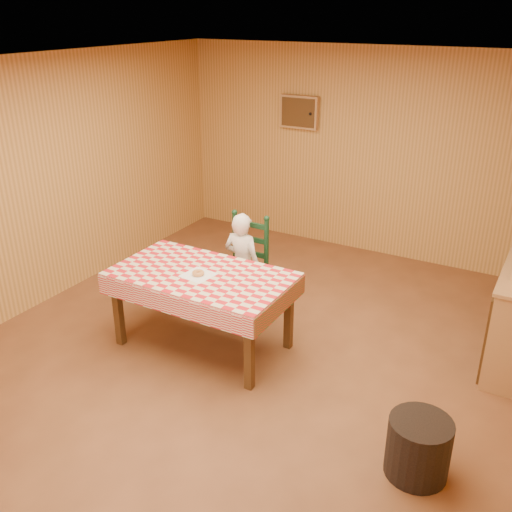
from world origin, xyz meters
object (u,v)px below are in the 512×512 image
(dining_table, at_px, (202,281))
(seated_child, at_px, (242,265))
(storage_bin, at_px, (418,447))
(ladder_chair, at_px, (245,268))

(dining_table, xyz_separation_m, seated_child, (0.00, 0.73, -0.13))
(dining_table, distance_m, storage_bin, 2.36)
(dining_table, height_order, storage_bin, dining_table)
(dining_table, distance_m, ladder_chair, 0.81)
(dining_table, relative_size, seated_child, 1.47)
(dining_table, bearing_deg, seated_child, 90.00)
(ladder_chair, bearing_deg, storage_bin, -32.61)
(ladder_chair, bearing_deg, dining_table, -90.00)
(dining_table, bearing_deg, ladder_chair, 90.00)
(ladder_chair, xyz_separation_m, storage_bin, (2.22, -1.42, -0.28))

